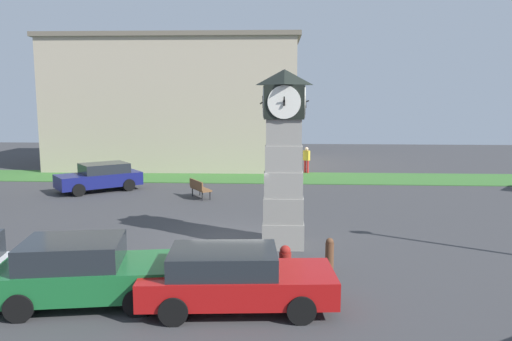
{
  "coord_description": "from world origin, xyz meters",
  "views": [
    {
      "loc": [
        1.75,
        -16.57,
        4.81
      ],
      "look_at": [
        0.69,
        1.78,
        2.16
      ],
      "focal_mm": 35.0,
      "sensor_mm": 36.0,
      "label": 1
    }
  ],
  "objects_px": {
    "bollard_end_row": "(329,255)",
    "car_silver_hatch": "(100,177)",
    "bench": "(199,188)",
    "bollard_near_tower": "(179,274)",
    "bollard_far_row": "(285,264)",
    "car_by_building": "(234,278)",
    "clock_tower": "(284,160)",
    "bollard_mid_row": "(237,268)",
    "car_near_tower": "(83,271)",
    "pedestrian_crossing_lot": "(307,158)"
  },
  "relations": [
    {
      "from": "bollard_end_row",
      "to": "car_silver_hatch",
      "type": "height_order",
      "value": "car_silver_hatch"
    },
    {
      "from": "bench",
      "to": "bollard_near_tower",
      "type": "bearing_deg",
      "value": -82.68
    },
    {
      "from": "bollard_near_tower",
      "to": "bollard_far_row",
      "type": "relative_size",
      "value": 0.95
    },
    {
      "from": "bench",
      "to": "bollard_far_row",
      "type": "bearing_deg",
      "value": -69.34
    },
    {
      "from": "bollard_near_tower",
      "to": "bollard_far_row",
      "type": "height_order",
      "value": "bollard_far_row"
    },
    {
      "from": "bollard_end_row",
      "to": "car_by_building",
      "type": "relative_size",
      "value": 0.22
    },
    {
      "from": "clock_tower",
      "to": "car_by_building",
      "type": "distance_m",
      "value": 5.62
    },
    {
      "from": "bollard_mid_row",
      "to": "car_near_tower",
      "type": "distance_m",
      "value": 3.77
    },
    {
      "from": "bollard_end_row",
      "to": "pedestrian_crossing_lot",
      "type": "xyz_separation_m",
      "value": [
        0.15,
        18.73,
        0.49
      ]
    },
    {
      "from": "clock_tower",
      "to": "bollard_far_row",
      "type": "xyz_separation_m",
      "value": [
        0.06,
        -3.4,
        -2.32
      ]
    },
    {
      "from": "bollard_far_row",
      "to": "car_silver_hatch",
      "type": "bearing_deg",
      "value": 127.37
    },
    {
      "from": "clock_tower",
      "to": "car_near_tower",
      "type": "bearing_deg",
      "value": -133.37
    },
    {
      "from": "clock_tower",
      "to": "bench",
      "type": "bearing_deg",
      "value": 118.18
    },
    {
      "from": "pedestrian_crossing_lot",
      "to": "bollard_end_row",
      "type": "bearing_deg",
      "value": -90.44
    },
    {
      "from": "bollard_near_tower",
      "to": "bollard_far_row",
      "type": "bearing_deg",
      "value": 17.33
    },
    {
      "from": "clock_tower",
      "to": "bollard_near_tower",
      "type": "relative_size",
      "value": 5.97
    },
    {
      "from": "clock_tower",
      "to": "bollard_end_row",
      "type": "xyz_separation_m",
      "value": [
        1.3,
        -2.5,
        -2.34
      ]
    },
    {
      "from": "clock_tower",
      "to": "bench",
      "type": "xyz_separation_m",
      "value": [
        -4.11,
        7.68,
        -2.31
      ]
    },
    {
      "from": "clock_tower",
      "to": "car_silver_hatch",
      "type": "bearing_deg",
      "value": 136.0
    },
    {
      "from": "bollard_mid_row",
      "to": "bollard_far_row",
      "type": "height_order",
      "value": "bollard_far_row"
    },
    {
      "from": "bollard_far_row",
      "to": "pedestrian_crossing_lot",
      "type": "bearing_deg",
      "value": 85.97
    },
    {
      "from": "clock_tower",
      "to": "bollard_mid_row",
      "type": "relative_size",
      "value": 6.07
    },
    {
      "from": "bollard_far_row",
      "to": "bollard_end_row",
      "type": "distance_m",
      "value": 1.53
    },
    {
      "from": "car_near_tower",
      "to": "car_silver_hatch",
      "type": "xyz_separation_m",
      "value": [
        -4.95,
        14.29,
        -0.04
      ]
    },
    {
      "from": "bollard_far_row",
      "to": "bench",
      "type": "distance_m",
      "value": 11.84
    },
    {
      "from": "car_by_building",
      "to": "bench",
      "type": "distance_m",
      "value": 13.11
    },
    {
      "from": "bollard_near_tower",
      "to": "pedestrian_crossing_lot",
      "type": "bearing_deg",
      "value": 78.85
    },
    {
      "from": "clock_tower",
      "to": "car_near_tower",
      "type": "distance_m",
      "value": 7.15
    },
    {
      "from": "car_by_building",
      "to": "bollard_far_row",
      "type": "bearing_deg",
      "value": 55.1
    },
    {
      "from": "car_silver_hatch",
      "to": "pedestrian_crossing_lot",
      "type": "xyz_separation_m",
      "value": [
        11.09,
        6.91,
        0.24
      ]
    },
    {
      "from": "bench",
      "to": "car_near_tower",
      "type": "bearing_deg",
      "value": -92.67
    },
    {
      "from": "car_near_tower",
      "to": "car_by_building",
      "type": "height_order",
      "value": "car_near_tower"
    },
    {
      "from": "bollard_far_row",
      "to": "car_near_tower",
      "type": "relative_size",
      "value": 0.23
    },
    {
      "from": "bollard_far_row",
      "to": "bench",
      "type": "height_order",
      "value": "bollard_far_row"
    },
    {
      "from": "clock_tower",
      "to": "bench",
      "type": "height_order",
      "value": "clock_tower"
    },
    {
      "from": "car_silver_hatch",
      "to": "pedestrian_crossing_lot",
      "type": "bearing_deg",
      "value": 31.92
    },
    {
      "from": "bollard_near_tower",
      "to": "bollard_mid_row",
      "type": "relative_size",
      "value": 1.02
    },
    {
      "from": "car_by_building",
      "to": "bollard_end_row",
      "type": "bearing_deg",
      "value": 46.96
    },
    {
      "from": "car_by_building",
      "to": "car_silver_hatch",
      "type": "distance_m",
      "value": 16.74
    },
    {
      "from": "bollard_near_tower",
      "to": "bollard_far_row",
      "type": "distance_m",
      "value": 2.77
    },
    {
      "from": "clock_tower",
      "to": "bollard_far_row",
      "type": "relative_size",
      "value": 5.66
    },
    {
      "from": "bollard_end_row",
      "to": "pedestrian_crossing_lot",
      "type": "height_order",
      "value": "pedestrian_crossing_lot"
    },
    {
      "from": "clock_tower",
      "to": "bollard_far_row",
      "type": "distance_m",
      "value": 4.12
    },
    {
      "from": "car_near_tower",
      "to": "clock_tower",
      "type": "bearing_deg",
      "value": 46.63
    },
    {
      "from": "bollard_end_row",
      "to": "bench",
      "type": "bearing_deg",
      "value": 118.01
    },
    {
      "from": "car_by_building",
      "to": "car_silver_hatch",
      "type": "bearing_deg",
      "value": 120.64
    },
    {
      "from": "bollard_end_row",
      "to": "car_silver_hatch",
      "type": "bearing_deg",
      "value": 132.81
    },
    {
      "from": "bollard_far_row",
      "to": "car_silver_hatch",
      "type": "xyz_separation_m",
      "value": [
        -9.71,
        12.71,
        0.24
      ]
    },
    {
      "from": "bollard_far_row",
      "to": "bollard_mid_row",
      "type": "bearing_deg",
      "value": -167.27
    },
    {
      "from": "car_by_building",
      "to": "bench",
      "type": "bearing_deg",
      "value": 103.22
    }
  ]
}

